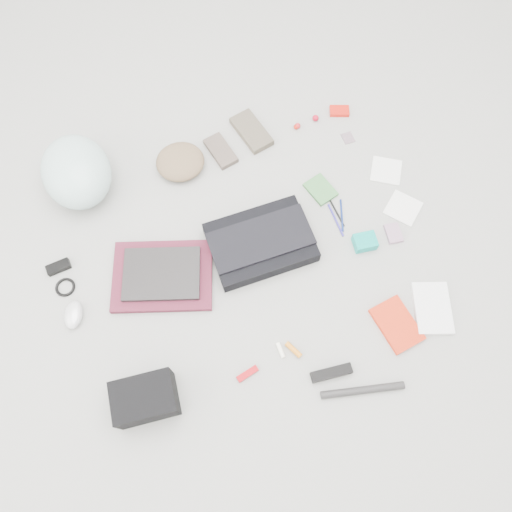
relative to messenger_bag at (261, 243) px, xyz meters
name	(u,v)px	position (x,y,z in m)	size (l,w,h in m)	color
ground_plane	(256,261)	(-0.04, -0.05, -0.03)	(4.00, 4.00, 0.00)	gray
messenger_bag	(261,243)	(0.00, 0.00, 0.00)	(0.41, 0.29, 0.07)	black
bag_flap	(261,239)	(0.00, 0.00, 0.04)	(0.41, 0.19, 0.01)	black
laptop_sleeve	(163,276)	(-0.42, 0.03, -0.02)	(0.40, 0.30, 0.03)	#561A2A
laptop	(162,274)	(-0.42, 0.03, 0.00)	(0.30, 0.22, 0.02)	black
bike_helmet	(76,172)	(-0.60, 0.56, 0.07)	(0.28, 0.35, 0.21)	silver
beanie	(180,162)	(-0.17, 0.49, 0.00)	(0.21, 0.20, 0.07)	brown
mitten_left	(221,151)	(0.01, 0.49, -0.02)	(0.09, 0.17, 0.03)	brown
mitten_right	(251,131)	(0.18, 0.53, -0.02)	(0.11, 0.21, 0.03)	brown
power_brick	(58,267)	(-0.79, 0.22, -0.02)	(0.09, 0.04, 0.03)	black
cable_coil	(65,287)	(-0.79, 0.13, -0.03)	(0.08, 0.08, 0.01)	black
mouse	(73,315)	(-0.79, 0.00, -0.01)	(0.07, 0.11, 0.04)	silver
camera_bag	(145,399)	(-0.62, -0.42, 0.04)	(0.22, 0.15, 0.14)	black
multitool	(247,374)	(-0.25, -0.46, -0.03)	(0.09, 0.02, 0.01)	#9B0409
toiletry_tube_white	(281,350)	(-0.10, -0.43, -0.03)	(0.02, 0.02, 0.06)	white
toiletry_tube_orange	(293,350)	(-0.05, -0.45, -0.02)	(0.02, 0.02, 0.07)	orange
u_lock	(331,373)	(0.04, -0.58, -0.02)	(0.16, 0.04, 0.03)	black
bike_pump	(363,390)	(0.12, -0.68, -0.02)	(0.03, 0.03, 0.31)	black
book_red	(397,324)	(0.36, -0.51, -0.02)	(0.13, 0.20, 0.02)	red
book_white	(432,308)	(0.52, -0.51, -0.02)	(0.14, 0.21, 0.02)	silver
notepad	(321,190)	(0.34, 0.14, -0.03)	(0.10, 0.13, 0.02)	#396F38
pen_blue	(336,220)	(0.34, -0.01, -0.03)	(0.01, 0.01, 0.16)	navy
pen_black	(337,213)	(0.36, 0.02, -0.03)	(0.01, 0.01, 0.14)	black
pen_navy	(342,215)	(0.37, 0.00, -0.03)	(0.01, 0.01, 0.15)	navy
accordion_wallet	(365,242)	(0.40, -0.16, -0.01)	(0.09, 0.07, 0.05)	#05988A
card_deck	(393,233)	(0.53, -0.16, -0.03)	(0.06, 0.09, 0.02)	#9F7792
napkin_top	(386,171)	(0.65, 0.12, -0.03)	(0.13, 0.13, 0.01)	silver
napkin_bottom	(403,208)	(0.63, -0.07, -0.03)	(0.13, 0.13, 0.01)	silver
lollipop_a	(296,127)	(0.38, 0.48, -0.02)	(0.02, 0.02, 0.02)	#B4180C
lollipop_b	(298,126)	(0.39, 0.48, -0.02)	(0.03, 0.03, 0.03)	#A8191E
lollipop_c	(315,118)	(0.48, 0.49, -0.02)	(0.03, 0.03, 0.03)	#A70B1F
altoids_tin	(339,111)	(0.60, 0.49, -0.02)	(0.09, 0.06, 0.02)	red
stamp_sheet	(348,138)	(0.58, 0.34, -0.03)	(0.05, 0.06, 0.00)	slate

